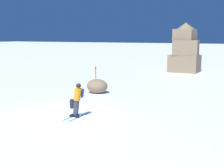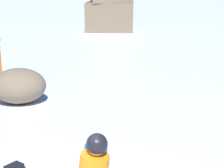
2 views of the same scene
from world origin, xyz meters
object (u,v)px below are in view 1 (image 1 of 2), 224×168
Objects in this scene: trail_marker at (96,77)px; rock_pillar at (185,52)px; exposed_boulder_0 at (97,86)px; skier at (77,98)px; spare_backpack at (73,104)px.

rock_pillar is at bearing 77.61° from trail_marker.
exposed_boulder_0 is 0.88× the size of trail_marker.
exposed_boulder_0 is at bearing 110.95° from skier.
trail_marker is at bearing -102.39° from rock_pillar.
trail_marker is (-2.06, 6.07, 0.72)m from spare_backpack.
skier is 1.15× the size of exposed_boulder_0.
skier is at bearing -65.84° from trail_marker.
trail_marker is at bearing 123.91° from exposed_boulder_0.
trail_marker is at bearing 113.37° from skier.
exposed_boulder_0 is (-1.13, 4.68, 0.25)m from spare_backpack.
trail_marker is (-0.93, 1.39, 0.47)m from exposed_boulder_0.
skier is 1.01× the size of trail_marker.
exposed_boulder_0 is at bearing -98.01° from rock_pillar.
trail_marker reaches higher than exposed_boulder_0.
skier is 0.32× the size of rock_pillar.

